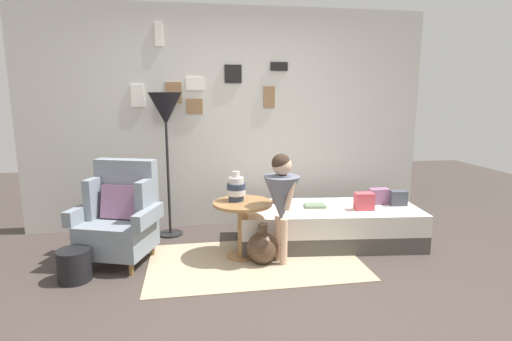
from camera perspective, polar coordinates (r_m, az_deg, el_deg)
ground_plane at (r=3.32m, az=0.14°, el=-17.78°), size 12.00×12.00×0.00m
gallery_wall at (r=4.86m, az=-3.73°, el=7.36°), size 4.80×0.12×2.60m
rug at (r=3.94m, az=-0.15°, el=-12.90°), size 2.02×1.16×0.01m
armchair at (r=4.05m, az=-18.81°, el=-6.27°), size 0.87×0.76×0.97m
daybed at (r=4.43m, az=10.31°, el=-7.66°), size 1.97×0.99×0.40m
pillow_head at (r=4.63m, az=19.62°, el=-3.71°), size 0.19×0.14×0.16m
pillow_mid at (r=4.63m, az=17.17°, el=-3.51°), size 0.22×0.13×0.17m
pillow_back at (r=4.34m, az=15.19°, el=-4.27°), size 0.20×0.14×0.18m
side_table at (r=3.93m, az=-1.96°, el=-6.76°), size 0.58×0.58×0.57m
vase_striped at (r=3.90m, az=-2.85°, el=-2.58°), size 0.18×0.18×0.29m
floor_lamp at (r=4.51m, az=-12.78°, el=7.79°), size 0.37×0.37×1.61m
person_child at (r=3.72m, az=3.66°, el=-3.50°), size 0.34×0.34×1.06m
book_on_daybed at (r=4.35m, az=8.40°, el=-4.99°), size 0.24×0.18×0.03m
demijohn_near at (r=3.87m, az=0.93°, el=-10.92°), size 0.30×0.30×0.39m
magazine_basket at (r=3.87m, az=-24.52°, el=-12.20°), size 0.28×0.28×0.28m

